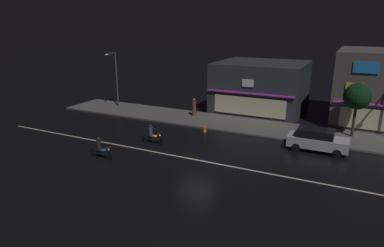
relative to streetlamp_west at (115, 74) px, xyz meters
The scene contains 11 objects.
ground_plane 17.90m from the streetlamp_west, 33.48° to the right, with size 140.00×140.00×0.00m, color black.
lane_divider_stripe 17.90m from the streetlamp_west, 33.48° to the right, with size 36.85×0.16×0.01m, color beige.
sidewalk_far 15.06m from the streetlamp_west, ahead, with size 38.79×4.89×0.14m, color #5B5954.
storefront_center_block 15.90m from the streetlamp_west, 22.99° to the left, with size 9.04×8.43×5.19m.
streetlamp_west is the anchor object (origin of this frame).
pedestrian_on_sidewalk 9.84m from the streetlamp_west, ahead, with size 0.40×0.40×1.79m.
street_tree 24.04m from the streetlamp_west, ahead, with size 2.15×2.15×4.46m.
parked_car_near_kerb 22.33m from the streetlamp_west, 10.52° to the right, with size 4.30×1.98×1.67m.
motorcycle_lead 15.15m from the streetlamp_west, 56.21° to the right, with size 1.90×0.60×1.52m.
motorcycle_following 13.11m from the streetlamp_west, 39.48° to the right, with size 1.90×0.60×1.52m.
traffic_cone 13.31m from the streetlamp_west, 15.84° to the right, with size 0.36×0.36×0.55m, color orange.
Camera 1 is at (9.42, -20.03, 9.28)m, focal length 32.00 mm.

